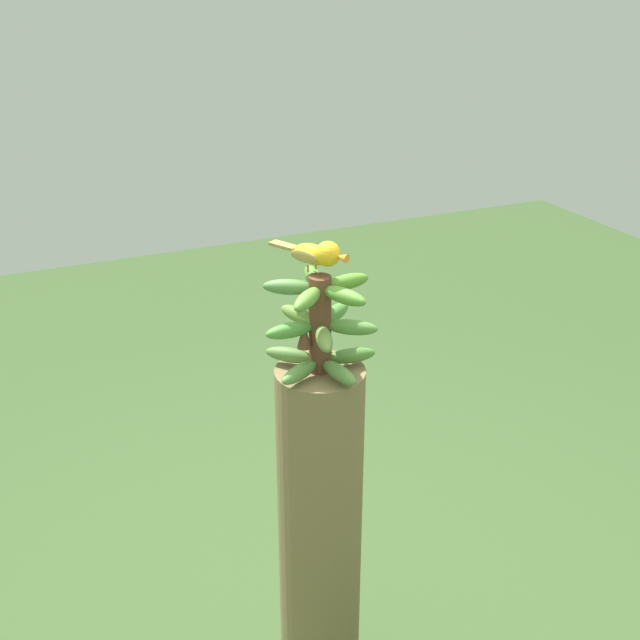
{
  "coord_description": "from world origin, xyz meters",
  "views": [
    {
      "loc": [
        -0.69,
        -1.54,
        1.99
      ],
      "look_at": [
        0.0,
        0.0,
        1.22
      ],
      "focal_mm": 44.14,
      "sensor_mm": 36.0,
      "label": 1
    }
  ],
  "objects": [
    {
      "name": "banana_tree",
      "position": [
        0.0,
        0.0,
        0.54
      ],
      "size": [
        0.23,
        0.23,
        1.08
      ],
      "primitive_type": "cylinder",
      "color": "olive",
      "rests_on": "ground"
    },
    {
      "name": "banana_bunch",
      "position": [
        -0.0,
        -0.0,
        1.21
      ],
      "size": [
        0.28,
        0.28,
        0.24
      ],
      "color": "brown",
      "rests_on": "banana_tree"
    },
    {
      "name": "perched_bird",
      "position": [
        0.01,
        0.03,
        1.38
      ],
      "size": [
        0.12,
        0.21,
        0.08
      ],
      "color": "#C68933",
      "rests_on": "banana_bunch"
    }
  ]
}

